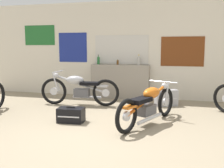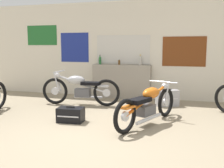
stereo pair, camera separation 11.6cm
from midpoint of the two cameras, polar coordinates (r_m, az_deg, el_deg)
ground_plane at (r=4.34m, az=-6.09°, el=-11.99°), size 24.00×24.00×0.00m
wall_back at (r=7.68m, az=3.85°, el=7.43°), size 10.00×0.07×2.80m
sill_counter at (r=7.63m, az=1.32°, el=0.57°), size 1.70×0.28×0.98m
bottle_leftmost at (r=7.76m, az=-3.40°, el=5.22°), size 0.08×0.08×0.28m
bottle_left_center at (r=7.60m, az=0.80°, el=4.80°), size 0.06×0.06×0.17m
bottle_center at (r=7.48m, az=5.40°, el=5.14°), size 0.09×0.09×0.29m
motorcycle_orange at (r=5.10m, az=7.30°, el=-4.33°), size 0.97×1.95×0.78m
motorcycle_silver at (r=6.74m, az=-7.61°, el=-1.05°), size 2.06×0.64×0.88m
hard_case_black at (r=5.32m, az=-9.53°, el=-6.65°), size 0.53×0.35×0.31m
hard_case_silver at (r=6.78m, az=11.25°, el=-2.97°), size 0.61×0.45×0.43m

